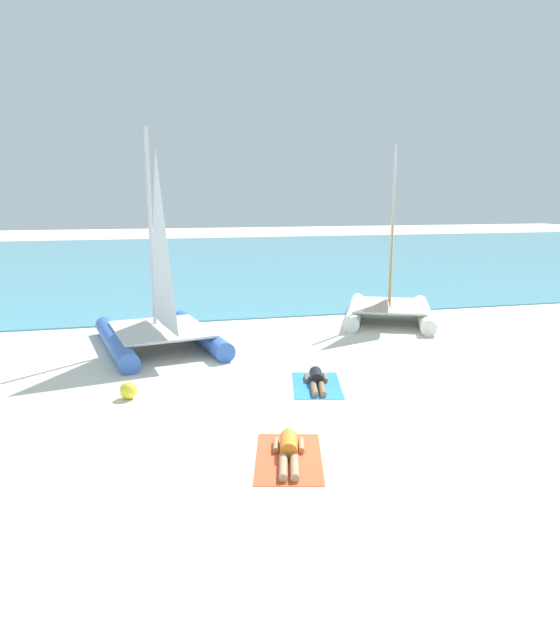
{
  "coord_description": "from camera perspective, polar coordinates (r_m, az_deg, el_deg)",
  "views": [
    {
      "loc": [
        -3.29,
        -8.92,
        4.28
      ],
      "look_at": [
        0.0,
        4.58,
        1.2
      ],
      "focal_mm": 31.32,
      "sensor_mm": 36.0,
      "label": 1
    }
  ],
  "objects": [
    {
      "name": "sunbather_right",
      "position": [
        13.07,
        3.76,
        -6.05
      ],
      "size": [
        0.75,
        1.56,
        0.3
      ],
      "rotation": [
        0.0,
        0.0,
        -0.24
      ],
      "color": "black",
      "rests_on": "towel_right"
    },
    {
      "name": "sailboat_white",
      "position": [
        19.91,
        11.14,
        2.47
      ],
      "size": [
        4.56,
        5.4,
        6.01
      ],
      "rotation": [
        0.0,
        0.0,
        -0.42
      ],
      "color": "white",
      "rests_on": "ground"
    },
    {
      "name": "sailboat_blue",
      "position": [
        16.32,
        -12.24,
        0.32
      ],
      "size": [
        3.84,
        5.21,
        6.18
      ],
      "rotation": [
        0.0,
        0.0,
        0.19
      ],
      "color": "blue",
      "rests_on": "ground"
    },
    {
      "name": "sunbather_left",
      "position": [
        9.62,
        0.9,
        -13.06
      ],
      "size": [
        0.77,
        1.55,
        0.3
      ],
      "rotation": [
        0.0,
        0.0,
        -0.25
      ],
      "color": "orange",
      "rests_on": "towel_left"
    },
    {
      "name": "towel_left",
      "position": [
        9.62,
        0.9,
        -13.9
      ],
      "size": [
        1.53,
        2.11,
        0.01
      ],
      "primitive_type": "cube",
      "rotation": [
        0.0,
        0.0,
        -0.25
      ],
      "color": "#EA5933",
      "rests_on": "ground"
    },
    {
      "name": "ground_plane",
      "position": [
        19.68,
        -3.74,
        -0.09
      ],
      "size": [
        120.0,
        120.0,
        0.0
      ],
      "primitive_type": "plane",
      "color": "silver"
    },
    {
      "name": "ocean_water",
      "position": [
        39.48,
        -8.89,
        6.16
      ],
      "size": [
        120.0,
        40.0,
        0.05
      ],
      "primitive_type": "cube",
      "color": "#4C9EB7",
      "rests_on": "ground"
    },
    {
      "name": "towel_right",
      "position": [
        13.05,
        3.77,
        -6.66
      ],
      "size": [
        1.51,
        2.1,
        0.01
      ],
      "primitive_type": "cube",
      "rotation": [
        0.0,
        0.0,
        -0.24
      ],
      "color": "#338CD8",
      "rests_on": "ground"
    },
    {
      "name": "beach_ball",
      "position": [
        12.58,
        -15.23,
        -6.95
      ],
      "size": [
        0.38,
        0.38,
        0.38
      ],
      "primitive_type": "sphere",
      "color": "yellow",
      "rests_on": "ground"
    }
  ]
}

